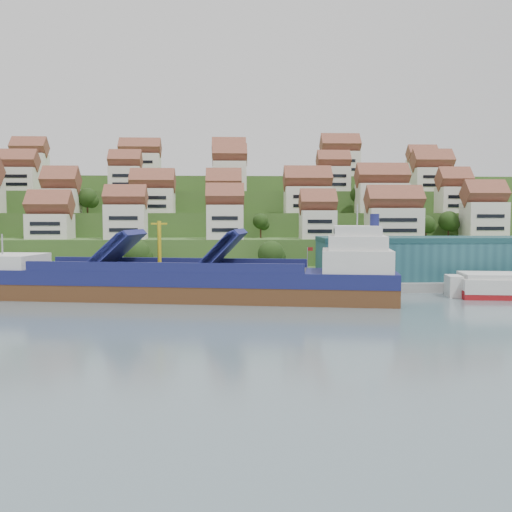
{
  "coord_description": "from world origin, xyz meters",
  "views": [
    {
      "loc": [
        0.84,
        -115.86,
        17.09
      ],
      "look_at": [
        6.71,
        14.0,
        8.0
      ],
      "focal_mm": 40.0,
      "sensor_mm": 36.0,
      "label": 1
    }
  ],
  "objects": [
    {
      "name": "warehouse",
      "position": [
        52.0,
        17.0,
        7.2
      ],
      "size": [
        60.0,
        15.0,
        10.0
      ],
      "primitive_type": "cube",
      "color": "#204F58",
      "rests_on": "quay"
    },
    {
      "name": "cargo_ship",
      "position": [
        -6.93,
        0.51,
        3.6
      ],
      "size": [
        87.73,
        27.86,
        19.34
      ],
      "rotation": [
        0.0,
        0.0,
        -0.17
      ],
      "color": "#512F18",
      "rests_on": "ground"
    },
    {
      "name": "hillside",
      "position": [
        0.0,
        103.55,
        10.66
      ],
      "size": [
        260.0,
        128.0,
        31.0
      ],
      "color": "#2D4C1E",
      "rests_on": "ground"
    },
    {
      "name": "flagpole",
      "position": [
        18.11,
        10.0,
        6.88
      ],
      "size": [
        1.28,
        0.16,
        8.0
      ],
      "color": "gray",
      "rests_on": "quay"
    },
    {
      "name": "hillside_trees",
      "position": [
        -7.71,
        40.14,
        14.38
      ],
      "size": [
        134.08,
        62.85,
        30.16
      ],
      "color": "#213B13",
      "rests_on": "ground"
    },
    {
      "name": "hillside_village",
      "position": [
        1.68,
        60.08,
        24.19
      ],
      "size": [
        155.2,
        64.21,
        28.96
      ],
      "color": "beige",
      "rests_on": "ground"
    },
    {
      "name": "quay",
      "position": [
        20.0,
        15.0,
        1.1
      ],
      "size": [
        180.0,
        14.0,
        2.2
      ],
      "primitive_type": "cube",
      "color": "gray",
      "rests_on": "ground"
    },
    {
      "name": "ground",
      "position": [
        0.0,
        0.0,
        0.0
      ],
      "size": [
        300.0,
        300.0,
        0.0
      ],
      "primitive_type": "plane",
      "color": "slate",
      "rests_on": "ground"
    }
  ]
}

